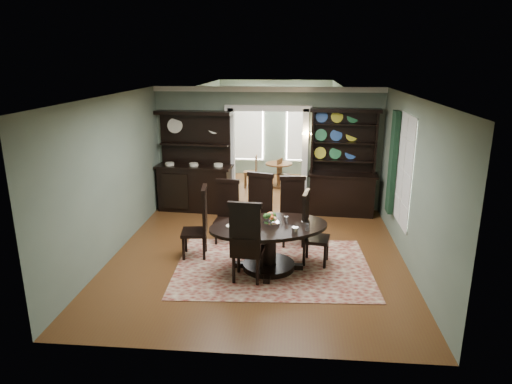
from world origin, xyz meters
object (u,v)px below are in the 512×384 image
(dining_table, at_px, (269,239))
(sideboard, at_px, (195,176))
(welsh_dresser, at_px, (342,177))
(parlor_table, at_px, (279,171))

(dining_table, bearing_deg, sideboard, 104.66)
(sideboard, bearing_deg, dining_table, -53.42)
(welsh_dresser, relative_size, parlor_table, 3.27)
(sideboard, xyz_separation_m, welsh_dresser, (3.58, 0.01, 0.07))
(dining_table, distance_m, sideboard, 3.80)
(dining_table, relative_size, sideboard, 1.00)
(sideboard, height_order, welsh_dresser, welsh_dresser)
(sideboard, bearing_deg, parlor_table, 52.83)
(sideboard, distance_m, parlor_table, 3.00)
(sideboard, bearing_deg, welsh_dresser, 4.54)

